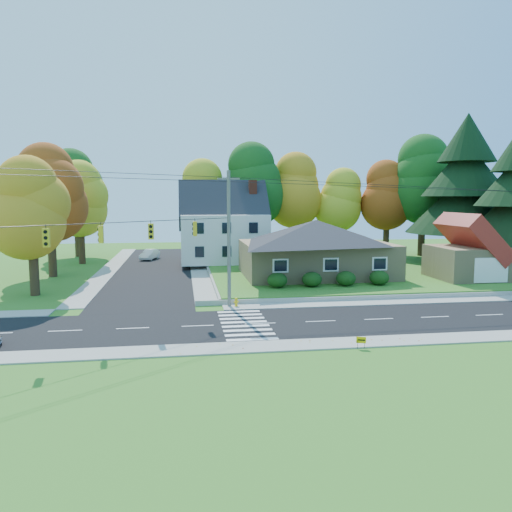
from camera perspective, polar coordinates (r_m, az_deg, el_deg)
The scene contains 25 objects.
ground at distance 32.30m, azimuth 0.49°, elevation -7.75°, with size 120.00×120.00×0.00m, color #3D7923.
road_main at distance 32.30m, azimuth 0.49°, elevation -7.74°, with size 90.00×8.00×0.02m, color black.
road_cross at distance 57.55m, azimuth -11.50°, elevation -1.46°, with size 8.00×44.00×0.02m, color black.
sidewalk_north at distance 37.10m, azimuth -0.72°, elevation -5.78°, with size 90.00×2.00×0.08m, color #9C9A90.
sidewalk_south at distance 27.55m, azimuth 2.13°, elevation -10.24°, with size 90.00×2.00×0.08m, color #9C9A90.
lawn at distance 55.44m, azimuth 10.44°, elevation -1.50°, with size 30.00×30.00×0.50m, color #3D7923.
ranch_house at distance 48.87m, azimuth 6.86°, elevation 1.03°, with size 14.60×10.60×5.40m.
colonial_house at distance 59.20m, azimuth -3.69°, elevation 3.34°, with size 10.40×8.40×9.60m.
garage at distance 50.88m, azimuth 23.48°, elevation 0.27°, with size 7.30×6.30×4.60m.
hedge_row at distance 43.10m, azimuth 8.35°, elevation -2.61°, with size 10.70×1.70×1.27m.
traffic_infrastructure at distance 32.72m, azimuth -0.13°, elevation 1.59°, with size 38.10×10.66×10.00m.
tree_lot_0 at distance 64.96m, azimuth -5.97°, elevation 6.90°, with size 6.72×6.72×12.51m.
tree_lot_1 at distance 64.52m, azimuth -0.56°, elevation 8.10°, with size 7.84×7.84×14.60m.
tree_lot_2 at distance 66.58m, azimuth 4.49°, elevation 7.47°, with size 7.28×7.28×13.56m.
tree_lot_3 at distance 67.22m, azimuth 9.69°, elevation 6.28°, with size 6.16×6.16×11.47m.
tree_lot_4 at distance 68.39m, azimuth 14.78°, elevation 6.71°, with size 6.72×6.72×12.51m.
tree_lot_5 at distance 68.31m, azimuth 18.61°, elevation 8.22°, with size 8.40×8.40×15.64m.
conifer_east_a at distance 61.77m, azimuth 22.81°, elevation 7.43°, with size 12.80×12.80×16.96m.
tree_west_0 at distance 44.59m, azimuth -24.34°, elevation 4.95°, with size 6.16×6.16×11.47m.
tree_west_1 at distance 54.50m, azimuth -22.56°, elevation 6.62°, with size 7.28×7.28×13.56m.
tree_west_2 at distance 64.05m, azimuth -19.49°, elevation 6.11°, with size 6.72×6.72×12.51m.
tree_west_3 at distance 72.30m, azimuth -19.89°, elevation 7.16°, with size 7.84×7.84×14.60m.
white_car at distance 66.23m, azimuth -12.05°, elevation 0.17°, with size 1.39×4.00×1.32m, color silver.
fire_hydrant at distance 36.99m, azimuth -2.28°, elevation -5.34°, with size 0.41×0.32×0.72m.
yard_sign at distance 27.67m, azimuth 11.93°, elevation -9.40°, with size 0.50×0.19×0.65m.
Camera 1 is at (-4.87, -30.89, 8.08)m, focal length 35.00 mm.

